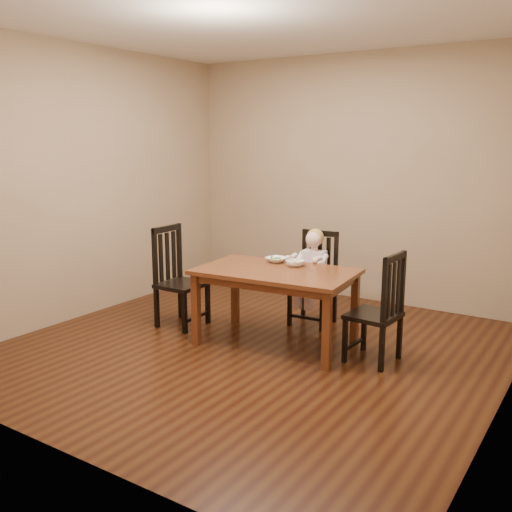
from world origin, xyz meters
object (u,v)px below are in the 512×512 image
Objects in this scene: chair_left at (178,278)px; bowl_veg at (295,263)px; bowl_peas at (276,260)px; dining_table at (276,278)px; chair_child at (315,280)px; chair_right at (379,310)px; toddler at (313,268)px.

bowl_veg is at bearing 102.32° from chair_left.
bowl_veg is at bearing -13.39° from bowl_peas.
chair_child is (0.01, 0.72, -0.16)m from dining_table.
chair_child is at bearing 59.27° from chair_right.
dining_table is at bearing -107.79° from bowl_veg.
bowl_veg is at bearing 85.87° from chair_right.
bowl_peas is (-0.16, 0.27, 0.10)m from dining_table.
dining_table is 7.51× the size of bowl_peas.
dining_table is 0.32m from bowl_peas.
toddler is at bearing 122.74° from chair_left.
bowl_peas is at bearing 84.77° from chair_right.
dining_table is 8.43× the size of bowl_veg.
chair_left is (-1.07, -0.06, -0.13)m from dining_table.
dining_table is 1.55× the size of chair_right.
dining_table is 1.56× the size of chair_child.
chair_right is (1.98, 0.15, -0.03)m from chair_left.
bowl_peas is 0.23m from bowl_veg.
chair_left reaches higher than chair_right.
chair_left is 1.19m from bowl_veg.
chair_child reaches higher than bowl_veg.
chair_left is at bearing -166.45° from bowl_veg.
chair_left reaches higher than bowl_veg.
chair_left reaches higher than toddler.
chair_left is at bearing -160.31° from bowl_peas.
chair_right reaches higher than bowl_peas.
chair_child is 1.33m from chair_left.
dining_table is 0.25m from bowl_veg.
bowl_peas is (-0.17, -0.40, 0.13)m from toddler.
chair_right is 5.44× the size of bowl_veg.
chair_right reaches higher than dining_table.
dining_table is 0.67m from toddler.
dining_table is 0.73m from chair_child.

